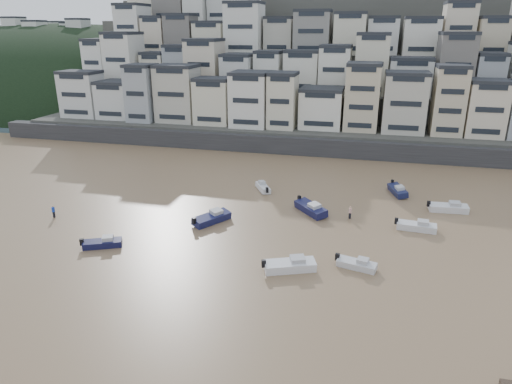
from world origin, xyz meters
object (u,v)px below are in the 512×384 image
(boat_c, at_px, (212,217))
(boat_b, at_px, (357,263))
(boat_i, at_px, (398,189))
(boat_e, at_px, (311,207))
(boat_j, at_px, (102,242))
(boat_d, at_px, (417,225))
(person_pink, at_px, (350,212))
(boat_a, at_px, (290,264))
(boat_g, at_px, (449,206))
(boat_h, at_px, (263,186))
(person_blue, at_px, (54,211))

(boat_c, relative_size, boat_b, 1.30)
(boat_i, bearing_deg, boat_c, -71.19)
(boat_e, height_order, boat_j, boat_e)
(boat_d, bearing_deg, boat_i, 102.26)
(boat_e, bearing_deg, person_pink, 41.50)
(boat_c, relative_size, boat_a, 1.00)
(boat_d, relative_size, boat_g, 0.93)
(boat_b, bearing_deg, boat_i, 92.35)
(boat_h, bearing_deg, boat_d, -143.13)
(boat_i, relative_size, boat_g, 0.98)
(boat_g, bearing_deg, boat_b, -125.44)
(boat_c, bearing_deg, boat_b, -79.98)
(boat_b, xyz_separation_m, person_pink, (-1.43, 13.60, 0.25))
(boat_g, height_order, person_pink, person_pink)
(boat_d, xyz_separation_m, boat_j, (-36.11, -13.86, -0.07))
(boat_e, bearing_deg, boat_b, -15.67)
(boat_h, bearing_deg, boat_c, 136.26)
(boat_i, xyz_separation_m, boat_a, (-12.05, -27.32, 0.05))
(boat_c, bearing_deg, boat_e, -29.71)
(boat_e, xyz_separation_m, boat_d, (13.80, -2.48, -0.14))
(boat_e, bearing_deg, boat_h, -172.47)
(boat_i, relative_size, boat_c, 0.94)
(boat_i, xyz_separation_m, person_blue, (-45.59, -20.84, 0.11))
(person_blue, xyz_separation_m, person_pink, (38.95, 9.32, 0.00))
(boat_e, xyz_separation_m, boat_h, (-8.55, 7.51, -0.21))
(boat_d, relative_size, boat_j, 1.10)
(boat_i, height_order, boat_h, boat_i)
(boat_c, bearing_deg, person_pink, -39.47)
(boat_i, bearing_deg, boat_b, -28.45)
(boat_c, xyz_separation_m, boat_g, (30.85, 11.61, -0.03))
(boat_e, distance_m, boat_h, 11.38)
(boat_g, xyz_separation_m, person_pink, (-13.23, -5.79, 0.09))
(boat_d, distance_m, boat_j, 38.68)
(boat_i, xyz_separation_m, boat_j, (-34.34, -27.16, -0.11))
(boat_i, height_order, person_blue, person_blue)
(boat_b, bearing_deg, boat_e, 129.56)
(boat_c, xyz_separation_m, person_pink, (17.61, 5.81, 0.06))
(boat_i, xyz_separation_m, person_pink, (-6.64, -11.52, 0.11))
(boat_g, distance_m, person_pink, 14.45)
(boat_e, xyz_separation_m, person_pink, (5.39, -0.69, 0.01))
(boat_c, xyz_separation_m, boat_d, (26.03, 4.03, -0.09))
(boat_b, distance_m, boat_j, 29.20)
(boat_c, height_order, person_blue, person_blue)
(boat_e, relative_size, boat_d, 1.19)
(boat_i, relative_size, boat_a, 0.94)
(boat_c, height_order, boat_h, boat_c)
(boat_b, height_order, boat_g, boat_g)
(boat_b, height_order, boat_d, boat_d)
(boat_d, bearing_deg, boat_g, 62.20)
(boat_h, height_order, boat_a, boat_a)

